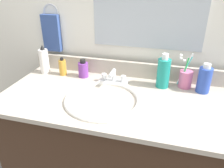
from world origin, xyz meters
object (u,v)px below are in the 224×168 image
at_px(faucet, 113,78).
at_px(cup_pink, 185,78).
at_px(bottle_oil_amber, 63,67).
at_px(bottle_cream_purple, 83,69).
at_px(bottle_shampoo_blue, 204,80).
at_px(hand_towel, 52,33).
at_px(bottle_lotion_white, 44,61).
at_px(bottle_mouthwash_teal, 163,73).

xyz_separation_m(faucet, cup_pink, (0.38, 0.05, 0.02)).
bearing_deg(bottle_oil_amber, bottle_cream_purple, 2.86).
distance_m(bottle_oil_amber, bottle_cream_purple, 0.13).
xyz_separation_m(faucet, bottle_cream_purple, (-0.19, 0.04, 0.02)).
bearing_deg(bottle_shampoo_blue, hand_towel, 172.85).
relative_size(hand_towel, bottle_cream_purple, 2.06).
xyz_separation_m(hand_towel, bottle_cream_purple, (0.24, -0.10, -0.17)).
relative_size(bottle_lotion_white, bottle_shampoo_blue, 1.14).
relative_size(bottle_mouthwash_teal, cup_pink, 0.98).
relative_size(bottle_mouthwash_teal, bottle_cream_purple, 1.74).
distance_m(bottle_mouthwash_teal, bottle_shampoo_blue, 0.20).
bearing_deg(bottle_shampoo_blue, bottle_lotion_white, 179.71).
bearing_deg(bottle_mouthwash_teal, cup_pink, 12.80).
height_order(hand_towel, bottle_mouthwash_teal, hand_towel).
bearing_deg(cup_pink, bottle_oil_amber, -178.04).
bearing_deg(hand_towel, faucet, -17.71).
relative_size(hand_towel, faucet, 1.37).
bearing_deg(faucet, bottle_oil_amber, 174.53).
xyz_separation_m(bottle_mouthwash_teal, cup_pink, (0.11, 0.03, -0.03)).
xyz_separation_m(hand_towel, bottle_lotion_white, (-0.01, -0.11, -0.14)).
height_order(bottle_oil_amber, cup_pink, cup_pink).
bearing_deg(bottle_lotion_white, bottle_oil_amber, 0.91).
height_order(bottle_cream_purple, cup_pink, cup_pink).
relative_size(hand_towel, bottle_shampoo_blue, 1.43).
bearing_deg(hand_towel, cup_pink, -5.80).
bearing_deg(faucet, bottle_cream_purple, 169.04).
height_order(hand_towel, faucet, hand_towel).
xyz_separation_m(bottle_oil_amber, bottle_cream_purple, (0.13, 0.01, -0.00)).
bearing_deg(bottle_shampoo_blue, bottle_cream_purple, 178.89).
distance_m(bottle_oil_amber, bottle_mouthwash_teal, 0.58).
distance_m(bottle_lotion_white, cup_pink, 0.82).
height_order(bottle_oil_amber, bottle_lotion_white, bottle_lotion_white).
height_order(bottle_mouthwash_teal, cup_pink, cup_pink).
bearing_deg(bottle_lotion_white, faucet, -3.76).
bearing_deg(bottle_mouthwash_teal, faucet, -173.84).
height_order(bottle_lotion_white, cup_pink, cup_pink).
height_order(bottle_oil_amber, bottle_mouthwash_teal, bottle_mouthwash_teal).
xyz_separation_m(hand_towel, bottle_mouthwash_teal, (0.69, -0.11, -0.14)).
xyz_separation_m(bottle_lotion_white, bottle_shampoo_blue, (0.90, -0.00, -0.01)).
xyz_separation_m(bottle_oil_amber, cup_pink, (0.70, 0.02, 0.00)).
xyz_separation_m(hand_towel, bottle_shampoo_blue, (0.89, -0.11, -0.15)).
xyz_separation_m(bottle_lotion_white, cup_pink, (0.82, 0.03, -0.03)).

